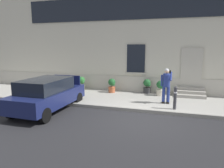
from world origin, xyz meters
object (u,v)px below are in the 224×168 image
object	(u,v)px
hatchback_car_navy	(48,94)
planter_cream	(160,88)
person_on_phone	(166,84)
bollard_near_person	(175,97)
planter_charcoal	(147,86)
planter_terracotta	(112,85)
planter_olive	(82,83)

from	to	relation	value
hatchback_car_navy	planter_cream	size ratio (longest dim) A/B	4.76
person_on_phone	planter_cream	bearing A→B (deg)	104.35
bollard_near_person	planter_cream	size ratio (longest dim) A/B	1.22
planter_charcoal	planter_terracotta	bearing A→B (deg)	-169.73
planter_olive	person_on_phone	bearing A→B (deg)	-19.18
person_on_phone	planter_olive	world-z (taller)	person_on_phone
planter_terracotta	planter_olive	bearing A→B (deg)	175.21
hatchback_car_navy	bollard_near_person	bearing A→B (deg)	13.84
hatchback_car_navy	planter_charcoal	bearing A→B (deg)	47.03
planter_cream	planter_charcoal	bearing A→B (deg)	154.54
planter_terracotta	planter_charcoal	bearing A→B (deg)	10.27
hatchback_car_navy	planter_charcoal	world-z (taller)	hatchback_car_navy
hatchback_car_navy	bollard_near_person	world-z (taller)	hatchback_car_navy
planter_terracotta	bollard_near_person	bearing A→B (deg)	-34.35
planter_charcoal	planter_cream	xyz separation A→B (m)	(0.80, -0.38, 0.00)
planter_olive	planter_cream	xyz separation A→B (m)	(4.98, -0.18, 0.00)
bollard_near_person	planter_charcoal	world-z (taller)	bollard_near_person
person_on_phone	bollard_near_person	bearing A→B (deg)	-60.72
planter_olive	planter_charcoal	distance (m)	4.18
planter_terracotta	hatchback_car_navy	bearing A→B (deg)	-115.85
hatchback_car_navy	planter_charcoal	size ratio (longest dim) A/B	4.76
hatchback_car_navy	person_on_phone	distance (m)	5.60
planter_terracotta	planter_cream	bearing A→B (deg)	-0.02
planter_charcoal	planter_cream	distance (m)	0.88
hatchback_car_navy	person_on_phone	size ratio (longest dim) A/B	2.35
planter_olive	planter_terracotta	xyz separation A→B (m)	(2.09, -0.18, 0.00)
planter_olive	hatchback_car_navy	bearing A→B (deg)	-87.07
bollard_near_person	person_on_phone	bearing A→B (deg)	117.21
person_on_phone	planter_olive	xyz separation A→B (m)	(-5.34, 1.86, -0.54)
person_on_phone	planter_cream	xyz separation A→B (m)	(-0.37, 1.68, -0.54)
person_on_phone	planter_terracotta	xyz separation A→B (m)	(-3.25, 1.68, -0.54)
person_on_phone	planter_charcoal	xyz separation A→B (m)	(-1.16, 2.06, -0.54)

